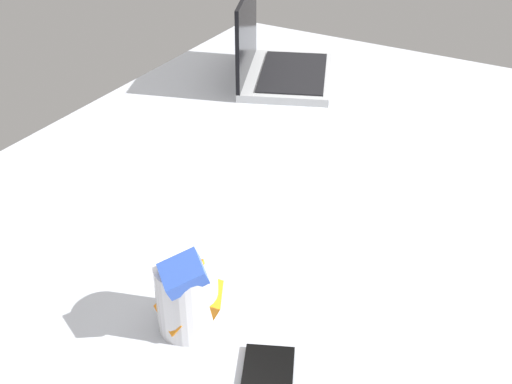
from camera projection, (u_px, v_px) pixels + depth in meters
bed_mattress at (320, 246)px, 126.16cm from camera, size 180.00×140.00×18.00cm
laptop at (276, 64)px, 171.59cm from camera, size 39.28×33.85×23.00cm
snack_cup at (188, 294)px, 91.77cm from camera, size 10.48×10.22×14.35cm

